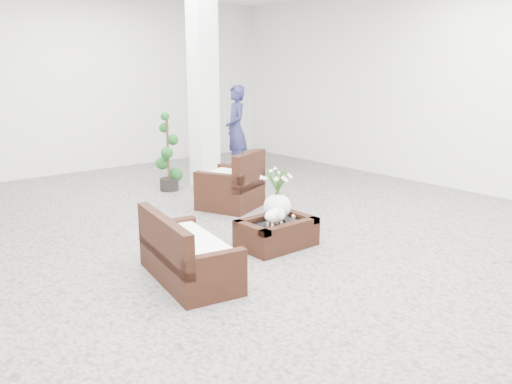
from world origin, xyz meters
TOP-DOWN VIEW (x-y plane):
  - ground at (0.00, 0.00)m, footprint 11.00×11.00m
  - column at (1.20, 2.80)m, footprint 0.40×0.40m
  - coffee_table at (0.02, -0.47)m, footprint 0.90×0.60m
  - sheep_figurine at (-0.10, -0.57)m, footprint 0.28×0.23m
  - planter_narcissus at (0.12, -0.37)m, footprint 0.44×0.44m
  - tealight at (0.32, -0.45)m, footprint 0.04×0.04m
  - armchair at (0.66, 1.33)m, footprint 1.08×1.06m
  - loveseat at (-1.35, -0.66)m, footprint 0.86×1.43m
  - topiary at (0.52, 2.92)m, footprint 0.36×0.36m
  - shopper at (2.36, 3.38)m, footprint 0.63×0.75m

SIDE VIEW (x-z plane):
  - ground at x=0.00m, z-range 0.00..0.00m
  - coffee_table at x=0.02m, z-range 0.00..0.31m
  - tealight at x=0.32m, z-range 0.31..0.34m
  - loveseat at x=-1.35m, z-range 0.00..0.71m
  - sheep_figurine at x=-0.10m, z-range 0.31..0.52m
  - armchair at x=0.66m, z-range 0.00..0.89m
  - topiary at x=0.52m, z-range 0.00..1.35m
  - planter_narcissus at x=0.12m, z-range 0.31..1.11m
  - shopper at x=2.36m, z-range 0.00..1.75m
  - column at x=1.20m, z-range 0.00..3.50m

